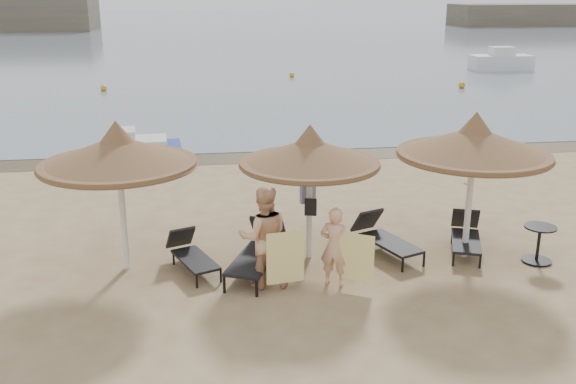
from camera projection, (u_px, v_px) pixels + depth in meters
name	position (u px, v px, depth m)	size (l,w,h in m)	color
ground	(311.00, 281.00, 12.05)	(160.00, 160.00, 0.00)	tan
sea	(211.00, 28.00, 87.53)	(200.00, 140.00, 0.03)	slate
wet_sand_strip	(262.00, 157.00, 20.92)	(200.00, 1.60, 0.01)	#4C4129
far_shore	(12.00, 7.00, 81.32)	(150.00, 54.80, 12.00)	#685D4B
palapa_left	(118.00, 152.00, 11.90)	(2.97, 2.97, 2.95)	silver
palapa_center	(310.00, 153.00, 12.46)	(2.79, 2.79, 2.77)	silver
palapa_right	(474.00, 143.00, 12.46)	(3.03, 3.03, 3.00)	silver
lounger_far_left	(191.00, 253.00, 12.51)	(1.09, 1.68, 0.72)	black
lounger_near_left	(259.00, 250.00, 12.41)	(1.41, 2.14, 0.91)	black
lounger_near_right	(384.00, 236.00, 13.26)	(1.20, 1.87, 0.80)	black
lounger_far_right	(466.00, 235.00, 13.40)	(1.12, 1.78, 0.76)	black
side_table	(538.00, 245.00, 12.81)	(0.63, 0.63, 0.76)	black
person_left	(264.00, 229.00, 11.56)	(1.02, 0.66, 2.22)	#E3A97D
person_right	(335.00, 241.00, 11.65)	(0.81, 0.53, 1.76)	#E3A97D
towel_left	(285.00, 258.00, 11.41)	(0.70, 0.13, 0.99)	yellow
towel_right	(356.00, 258.00, 11.54)	(0.58, 0.34, 0.91)	yellow
bag_patterned	(308.00, 193.00, 12.90)	(0.33, 0.19, 0.40)	silver
bag_dark	(311.00, 207.00, 12.64)	(0.25, 0.14, 0.34)	black
pedal_boat	(141.00, 151.00, 19.95)	(2.51, 1.61, 1.12)	navy
buoy_left	(104.00, 88.00, 34.06)	(0.35, 0.35, 0.35)	gold
buoy_mid	(292.00, 75.00, 39.35)	(0.32, 0.32, 0.32)	gold
buoy_right	(462.00, 85.00, 35.01)	(0.38, 0.38, 0.38)	gold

